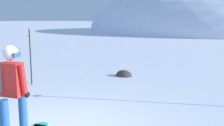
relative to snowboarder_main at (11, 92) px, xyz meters
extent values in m
ellipsoid|color=white|center=(-5.22, 42.14, -0.92)|extent=(36.95, 33.25, 15.79)
cylinder|color=#23B7A3|center=(-0.12, 0.77, -0.91)|extent=(0.28, 0.28, 0.02)
cylinder|color=#235699|center=(-0.01, 0.24, -0.48)|extent=(0.15, 0.15, 0.82)
cylinder|color=#235699|center=(0.08, -0.23, -0.48)|extent=(0.15, 0.15, 0.82)
cube|color=red|center=(0.03, 0.01, 0.22)|extent=(0.40, 0.28, 0.58)
cylinder|color=red|center=(-0.20, -0.04, 0.22)|extent=(0.13, 0.19, 0.57)
cylinder|color=red|center=(0.26, 0.05, 0.22)|extent=(0.13, 0.19, 0.57)
sphere|color=black|center=(-0.22, 0.00, -0.03)|extent=(0.11, 0.11, 0.11)
sphere|color=black|center=(0.27, 0.09, -0.03)|extent=(0.11, 0.11, 0.11)
cube|color=slate|center=(-0.17, -0.03, 0.24)|extent=(0.23, 0.31, 0.44)
sphere|color=beige|center=(0.03, 0.01, 0.64)|extent=(0.21, 0.21, 0.21)
sphere|color=silver|center=(0.03, 0.01, 0.67)|extent=(0.25, 0.25, 0.25)
cube|color=navy|center=(0.16, 0.03, 0.64)|extent=(0.06, 0.17, 0.08)
cylinder|color=black|center=(-2.87, 3.20, -0.03)|extent=(0.04, 0.04, 1.78)
cylinder|color=orange|center=(-2.87, 3.20, 0.68)|extent=(0.20, 0.20, 0.02)
cone|color=black|center=(-2.87, 3.20, 0.90)|extent=(0.04, 0.04, 0.08)
ellipsoid|color=#383333|center=(-0.82, 5.84, -0.92)|extent=(0.63, 0.54, 0.44)
camera|label=1|loc=(3.70, -3.04, 1.24)|focal=43.34mm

